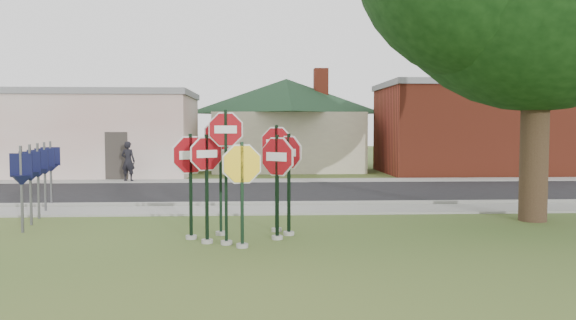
{
  "coord_description": "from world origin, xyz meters",
  "views": [
    {
      "loc": [
        0.45,
        -10.56,
        2.43
      ],
      "look_at": [
        1.08,
        2.0,
        1.68
      ],
      "focal_mm": 35.0,
      "sensor_mm": 36.0,
      "label": 1
    }
  ],
  "objects_px": {
    "stop_sign_center": "(226,158)",
    "pedestrian": "(128,161)",
    "stop_sign_yellow": "(242,181)",
    "stop_sign_left": "(207,175)"
  },
  "relations": [
    {
      "from": "stop_sign_center",
      "to": "pedestrian",
      "type": "height_order",
      "value": "stop_sign_center"
    },
    {
      "from": "stop_sign_center",
      "to": "stop_sign_yellow",
      "type": "distance_m",
      "value": 0.63
    },
    {
      "from": "stop_sign_yellow",
      "to": "pedestrian",
      "type": "xyz_separation_m",
      "value": [
        -5.41,
        13.62,
        -0.42
      ]
    },
    {
      "from": "stop_sign_left",
      "to": "pedestrian",
      "type": "height_order",
      "value": "stop_sign_left"
    },
    {
      "from": "stop_sign_center",
      "to": "stop_sign_yellow",
      "type": "xyz_separation_m",
      "value": [
        0.34,
        -0.31,
        -0.43
      ]
    },
    {
      "from": "stop_sign_center",
      "to": "pedestrian",
      "type": "xyz_separation_m",
      "value": [
        -5.07,
        13.31,
        -0.85
      ]
    },
    {
      "from": "stop_sign_center",
      "to": "stop_sign_yellow",
      "type": "bearing_deg",
      "value": -42.8
    },
    {
      "from": "stop_sign_center",
      "to": "stop_sign_left",
      "type": "distance_m",
      "value": 0.56
    },
    {
      "from": "stop_sign_center",
      "to": "stop_sign_left",
      "type": "relative_size",
      "value": 1.21
    },
    {
      "from": "stop_sign_left",
      "to": "stop_sign_yellow",
      "type": "bearing_deg",
      "value": -32.3
    }
  ]
}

